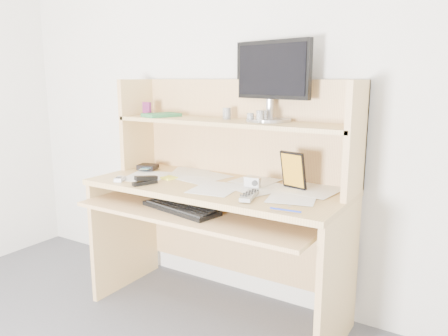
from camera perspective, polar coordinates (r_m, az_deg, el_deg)
The scene contains 19 objects.
back_wall at distance 2.54m, azimuth 2.92°, elevation 10.36°, with size 3.60×0.04×2.50m, color silver.
desk at distance 2.41m, azimuth 0.02°, elevation -3.05°, with size 1.40×0.70×1.30m.
paper_clutter at distance 2.33m, azimuth -1.03°, elevation -2.09°, with size 1.32×0.54×0.01m, color white.
keyboard at distance 2.23m, azimuth -5.65°, elevation -5.14°, with size 0.46×0.24×0.03m.
tv_remote at distance 2.06m, azimuth 3.33°, elevation -3.59°, with size 0.05×0.19×0.02m, color gray.
flip_phone at distance 2.47m, azimuth -13.44°, elevation -1.32°, with size 0.04×0.08×0.02m, color #A9A9AB.
stapler at distance 2.36m, azimuth -10.31°, elevation -1.52°, with size 0.04×0.14×0.04m, color black.
wallet at distance 2.73m, azimuth -9.93°, elevation 0.16°, with size 0.11×0.09×0.03m, color black.
sticky_note_pad at distance 2.48m, azimuth -7.20°, elevation -1.28°, with size 0.07×0.07×0.01m, color yellow.
digital_camera at distance 2.25m, azimuth 3.72°, elevation -1.84°, with size 0.08×0.03×0.05m, color #AEAFB1.
game_case at distance 2.22m, azimuth 9.03°, elevation -0.29°, with size 0.14×0.02×0.19m, color black.
blue_pen at distance 1.87m, azimuth 8.04°, elevation -5.46°, with size 0.01×0.01×0.14m, color #172EAF.
card_box at distance 2.75m, azimuth -10.04°, elevation 7.62°, with size 0.06×0.02×0.08m, color maroon.
shelf_book at distance 2.65m, azimuth -8.18°, elevation 6.87°, with size 0.14×0.20×0.02m, color #378944.
chip_stack_a at distance 2.46m, azimuth 0.37°, elevation 7.13°, with size 0.05×0.05×0.06m, color black.
chip_stack_b at distance 2.26m, azimuth 4.73°, elevation 6.69°, with size 0.04×0.04×0.06m, color white.
chip_stack_c at distance 2.31m, azimuth 3.47°, elevation 6.60°, with size 0.04×0.04×0.05m, color black.
chip_stack_d at distance 2.27m, azimuth 5.28°, elevation 6.69°, with size 0.04×0.04×0.06m, color white.
monitor at distance 2.37m, azimuth 6.21°, elevation 11.56°, with size 0.48×0.24×0.42m.
Camera 1 is at (1.23, -0.42, 1.31)m, focal length 35.00 mm.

